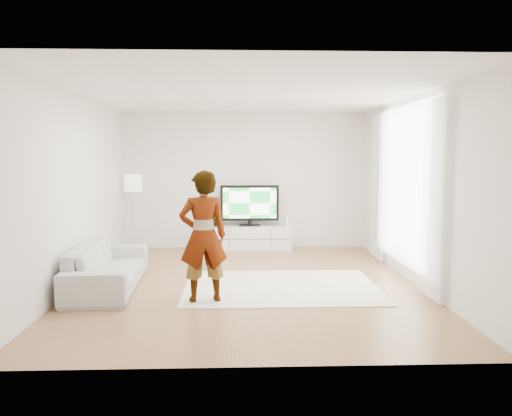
{
  "coord_description": "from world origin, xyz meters",
  "views": [
    {
      "loc": [
        -0.14,
        -7.34,
        1.91
      ],
      "look_at": [
        0.14,
        0.4,
        1.1
      ],
      "focal_mm": 35.0,
      "sensor_mm": 36.0,
      "label": 1
    }
  ],
  "objects_px": {
    "sofa": "(108,266)",
    "player": "(203,236)",
    "floor_lamp": "(133,186)",
    "media_console": "(250,237)",
    "television": "(250,204)",
    "rug": "(281,287)"
  },
  "relations": [
    {
      "from": "sofa",
      "to": "player",
      "type": "bearing_deg",
      "value": -120.29
    },
    {
      "from": "sofa",
      "to": "floor_lamp",
      "type": "relative_size",
      "value": 1.41
    },
    {
      "from": "media_console",
      "to": "television",
      "type": "height_order",
      "value": "television"
    },
    {
      "from": "media_console",
      "to": "sofa",
      "type": "height_order",
      "value": "sofa"
    },
    {
      "from": "floor_lamp",
      "to": "player",
      "type": "bearing_deg",
      "value": -65.16
    },
    {
      "from": "player",
      "to": "media_console",
      "type": "bearing_deg",
      "value": -112.32
    },
    {
      "from": "sofa",
      "to": "floor_lamp",
      "type": "height_order",
      "value": "floor_lamp"
    },
    {
      "from": "media_console",
      "to": "sofa",
      "type": "distance_m",
      "value": 3.64
    },
    {
      "from": "rug",
      "to": "television",
      "type": "bearing_deg",
      "value": 97.23
    },
    {
      "from": "player",
      "to": "floor_lamp",
      "type": "xyz_separation_m",
      "value": [
        -1.61,
        3.48,
        0.44
      ]
    },
    {
      "from": "rug",
      "to": "player",
      "type": "bearing_deg",
      "value": -147.98
    },
    {
      "from": "rug",
      "to": "floor_lamp",
      "type": "bearing_deg",
      "value": 133.82
    },
    {
      "from": "media_console",
      "to": "rug",
      "type": "height_order",
      "value": "media_console"
    },
    {
      "from": "rug",
      "to": "floor_lamp",
      "type": "height_order",
      "value": "floor_lamp"
    },
    {
      "from": "media_console",
      "to": "television",
      "type": "distance_m",
      "value": 0.69
    },
    {
      "from": "television",
      "to": "floor_lamp",
      "type": "distance_m",
      "value": 2.35
    },
    {
      "from": "media_console",
      "to": "television",
      "type": "relative_size",
      "value": 1.43
    },
    {
      "from": "television",
      "to": "rug",
      "type": "relative_size",
      "value": 0.43
    },
    {
      "from": "rug",
      "to": "floor_lamp",
      "type": "relative_size",
      "value": 1.81
    },
    {
      "from": "television",
      "to": "player",
      "type": "distance_m",
      "value": 3.79
    },
    {
      "from": "rug",
      "to": "sofa",
      "type": "height_order",
      "value": "sofa"
    },
    {
      "from": "sofa",
      "to": "television",
      "type": "bearing_deg",
      "value": -38.44
    }
  ]
}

